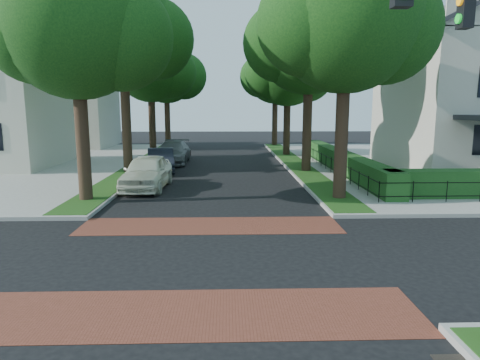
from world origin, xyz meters
name	(u,v)px	position (x,y,z in m)	size (l,w,h in m)	color
ground	(206,258)	(0.00, 0.00, 0.00)	(120.00, 120.00, 0.00)	black
crosswalk_far	(210,226)	(0.00, 3.20, 0.01)	(9.00, 2.20, 0.01)	brown
crosswalk_near	(198,313)	(0.00, -3.20, 0.01)	(9.00, 2.20, 0.01)	brown
grass_strip_ne	(294,162)	(5.40, 19.10, 0.16)	(1.60, 29.80, 0.02)	#244413
grass_strip_nw	(143,163)	(-5.40, 19.10, 0.16)	(1.60, 29.80, 0.02)	#244413
tree_right_near	(347,20)	(5.60, 7.24, 7.63)	(7.75, 6.67, 10.66)	black
tree_right_mid	(310,41)	(5.61, 15.25, 7.99)	(8.25, 7.09, 11.22)	black
tree_right_far	(289,71)	(5.60, 24.22, 6.91)	(7.25, 6.23, 9.74)	black
tree_right_back	(276,75)	(5.60, 33.23, 7.27)	(7.50, 6.45, 10.20)	black
tree_left_near	(80,28)	(-5.40, 7.23, 7.27)	(7.50, 6.45, 10.20)	black
tree_left_mid	(125,33)	(-5.39, 15.24, 8.34)	(8.00, 6.88, 11.48)	black
tree_left_far	(152,68)	(-5.40, 24.22, 7.12)	(7.00, 6.02, 9.86)	black
tree_left_back	(168,73)	(-5.40, 33.24, 7.41)	(7.75, 6.66, 10.44)	black
hedge_main_road	(341,161)	(7.70, 15.00, 0.75)	(1.00, 18.00, 1.20)	#174218
fence_main_road	(328,163)	(6.90, 15.00, 0.60)	(0.06, 18.00, 0.90)	black
house_left_far	(63,97)	(-15.49, 31.99, 5.04)	(10.00, 9.00, 10.14)	beige
parked_car_front	(147,172)	(-3.44, 10.09, 0.85)	(2.02, 5.02, 1.71)	silver
parked_car_middle	(161,160)	(-3.60, 15.64, 0.74)	(1.58, 4.52, 1.49)	#1E222E
parked_car_rear	(173,152)	(-3.37, 19.90, 0.80)	(2.25, 5.53, 1.60)	slate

